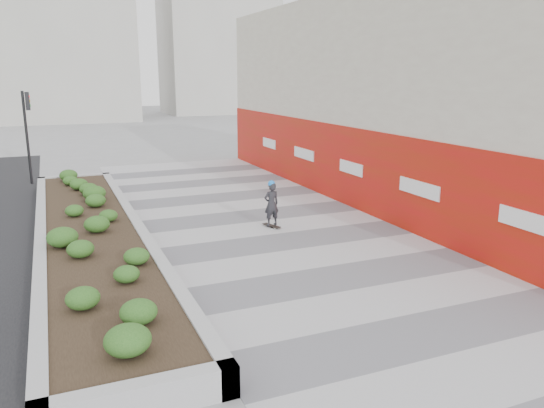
{
  "coord_description": "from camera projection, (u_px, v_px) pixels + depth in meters",
  "views": [
    {
      "loc": [
        -6.36,
        -8.89,
        4.87
      ],
      "look_at": [
        -0.36,
        5.4,
        1.1
      ],
      "focal_mm": 35.0,
      "sensor_mm": 36.0,
      "label": 1
    }
  ],
  "objects": [
    {
      "name": "manhole_cover",
      "position": [
        335.0,
        260.0,
        14.38
      ],
      "size": [
        0.44,
        0.44,
        0.01
      ],
      "primitive_type": "cylinder",
      "color": "#595654",
      "rests_on": "ground"
    },
    {
      "name": "building",
      "position": [
        406.0,
        98.0,
        21.24
      ],
      "size": [
        6.04,
        24.08,
        8.0
      ],
      "color": "beige",
      "rests_on": "ground"
    },
    {
      "name": "distant_bldg_north_r",
      "position": [
        218.0,
        18.0,
        68.06
      ],
      "size": [
        14.0,
        10.0,
        24.0
      ],
      "primitive_type": "cube",
      "color": "#ADAAA3",
      "rests_on": "ground"
    },
    {
      "name": "walkway",
      "position": [
        319.0,
        262.0,
        14.19
      ],
      "size": [
        8.0,
        36.0,
        0.01
      ],
      "primitive_type": "cube",
      "color": "#A8A8AD",
      "rests_on": "ground"
    },
    {
      "name": "traffic_signal_near",
      "position": [
        27.0,
        123.0,
        23.81
      ],
      "size": [
        0.33,
        0.28,
        4.2
      ],
      "color": "black",
      "rests_on": "ground"
    },
    {
      "name": "skateboarder",
      "position": [
        271.0,
        204.0,
        17.24
      ],
      "size": [
        0.55,
        0.74,
        1.58
      ],
      "rotation": [
        0.0,
        0.0,
        0.36
      ],
      "color": "beige",
      "rests_on": "ground"
    },
    {
      "name": "distant_bldg_north_l",
      "position": [
        52.0,
        26.0,
        56.53
      ],
      "size": [
        16.0,
        12.0,
        20.0
      ],
      "primitive_type": "cube",
      "color": "#ADAAA3",
      "rests_on": "ground"
    },
    {
      "name": "ground",
      "position": [
        383.0,
        306.0,
        11.51
      ],
      "size": [
        160.0,
        160.0,
        0.0
      ],
      "primitive_type": "plane",
      "color": "gray",
      "rests_on": "ground"
    },
    {
      "name": "planter",
      "position": [
        90.0,
        231.0,
        15.61
      ],
      "size": [
        3.0,
        18.0,
        0.9
      ],
      "color": "#9E9EA0",
      "rests_on": "ground"
    }
  ]
}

